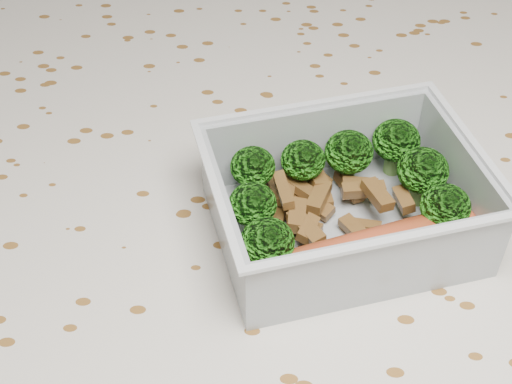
{
  "coord_description": "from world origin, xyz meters",
  "views": [
    {
      "loc": [
        0.0,
        -0.32,
        1.09
      ],
      "look_at": [
        -0.01,
        -0.01,
        0.78
      ],
      "focal_mm": 50.0,
      "sensor_mm": 36.0,
      "label": 1
    }
  ],
  "objects": [
    {
      "name": "broccoli_florets",
      "position": [
        0.04,
        0.0,
        0.79
      ],
      "size": [
        0.15,
        0.12,
        0.04
      ],
      "color": "#608C3F",
      "rests_on": "lunch_container"
    },
    {
      "name": "lunch_container",
      "position": [
        0.05,
        -0.01,
        0.78
      ],
      "size": [
        0.19,
        0.17,
        0.06
      ],
      "color": "#B6BEC4",
      "rests_on": "tablecloth"
    },
    {
      "name": "tablecloth",
      "position": [
        0.0,
        0.0,
        0.72
      ],
      "size": [
        1.46,
        0.96,
        0.19
      ],
      "color": "silver",
      "rests_on": "dining_table"
    },
    {
      "name": "meat_pile",
      "position": [
        0.03,
        -0.0,
        0.77
      ],
      "size": [
        0.1,
        0.08,
        0.03
      ],
      "color": "brown",
      "rests_on": "lunch_container"
    },
    {
      "name": "sausage",
      "position": [
        0.06,
        -0.05,
        0.77
      ],
      "size": [
        0.14,
        0.07,
        0.02
      ],
      "color": "#AB4122",
      "rests_on": "lunch_container"
    },
    {
      "name": "dining_table",
      "position": [
        0.0,
        0.0,
        0.67
      ],
      "size": [
        1.4,
        0.9,
        0.75
      ],
      "color": "brown",
      "rests_on": "ground"
    }
  ]
}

